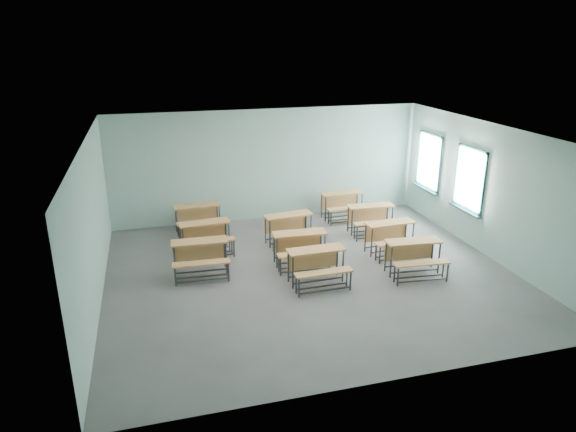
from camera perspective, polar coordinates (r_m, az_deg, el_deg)
name	(u,v)px	position (r m, az deg, el deg)	size (l,w,h in m)	color
room	(314,206)	(11.22, 2.93, 1.10)	(9.04, 8.04, 3.24)	slate
desk_unit_r0c1	(318,262)	(11.09, 3.31, -5.10)	(1.27, 0.87, 0.78)	#CB8749
desk_unit_r0c2	(415,253)	(11.85, 13.91, -4.01)	(1.31, 0.94, 0.78)	#CB8749
desk_unit_r1c0	(200,253)	(11.67, -9.74, -4.08)	(1.29, 0.90, 0.78)	#CB8749
desk_unit_r1c1	(301,244)	(11.98, 1.40, -3.15)	(1.29, 0.90, 0.78)	#CB8749
desk_unit_r1c2	(392,233)	(12.88, 11.46, -1.89)	(1.30, 0.91, 0.78)	#CB8749
desk_unit_r2c0	(206,233)	(12.80, -9.12, -1.88)	(1.32, 0.95, 0.78)	#CB8749
desk_unit_r2c1	(290,225)	(13.18, 0.23, -0.99)	(1.34, 0.99, 0.78)	#CB8749
desk_unit_r2c2	(372,215)	(14.06, 9.29, 0.08)	(1.30, 0.91, 0.78)	#CB8749
desk_unit_r3c0	(198,215)	(14.11, -9.94, 0.11)	(1.28, 0.89, 0.78)	#CB8749
desk_unit_r3c2	(343,202)	(15.11, 6.17, 1.60)	(1.28, 0.88, 0.78)	#CB8749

